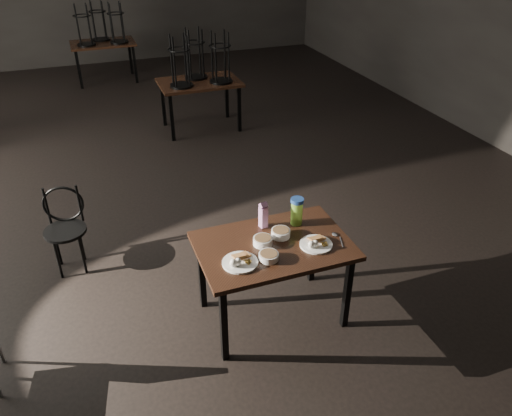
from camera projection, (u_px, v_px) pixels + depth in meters
name	position (u px, v px, depth m)	size (l,w,h in m)	color
main_table	(273.00, 252.00, 3.96)	(1.20, 0.80, 0.75)	black
plate_left	(240.00, 261.00, 3.69)	(0.27, 0.27, 0.09)	white
plate_right	(316.00, 243.00, 3.88)	(0.26, 0.26, 0.08)	white
bowl_near	(263.00, 241.00, 3.89)	(0.15, 0.15, 0.06)	white
bowl_far	(281.00, 233.00, 3.99)	(0.15, 0.15, 0.06)	white
bowl_big	(269.00, 256.00, 3.73)	(0.15, 0.15, 0.05)	white
juice_carton	(263.00, 215.00, 4.07)	(0.07, 0.07, 0.23)	#7E166A
water_bottle	(297.00, 211.00, 4.10)	(0.13, 0.13, 0.24)	#8CD33E
spoon	(336.00, 235.00, 4.00)	(0.06, 0.22, 0.01)	silver
bentwood_chair	(65.00, 223.00, 4.65)	(0.41, 0.40, 0.82)	black
bg_table_right	(199.00, 80.00, 7.45)	(1.20, 0.80, 1.48)	black
bg_table_far	(102.00, 41.00, 9.54)	(1.20, 0.80, 1.48)	black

